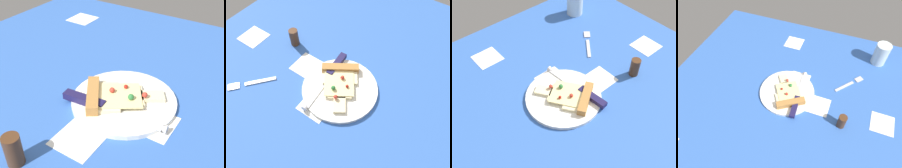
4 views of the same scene
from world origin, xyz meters
The scene contains 5 objects.
ground_plane centered at (0.00, -0.01, -1.50)cm, with size 112.00×112.00×3.00cm.
plate centered at (0.90, -6.70, 0.57)cm, with size 23.86×23.86×1.13cm, color white.
pizza_slice centered at (-0.53, -4.59, 1.93)cm, with size 16.13×18.81×2.67cm.
knife centered at (-4.67, -4.78, 1.73)cm, with size 4.31×24.09×2.45cm.
pepper_shaker centered at (-24.36, 0.65, 3.15)cm, with size 3.20×3.20×6.29cm, color #4C2D19.
Camera 1 is at (-43.86, -32.26, 40.82)cm, focal length 45.89 mm.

